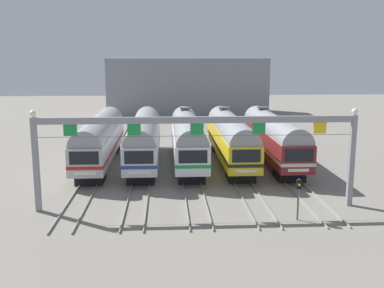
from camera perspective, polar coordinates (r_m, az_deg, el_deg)
name	(u,v)px	position (r m, az deg, el deg)	size (l,w,h in m)	color
ground_plane	(188,164)	(45.34, -0.56, -2.46)	(160.00, 160.00, 0.00)	gray
track_bed	(182,134)	(61.98, -1.31, 1.25)	(18.52, 70.00, 0.15)	gray
commuter_train_stainless	(100,138)	(45.20, -11.40, 0.76)	(2.88, 18.06, 4.77)	#B2B5BA
commuter_train_silver	(144,137)	(44.80, -6.01, 0.83)	(2.88, 18.06, 4.77)	silver
commuter_train_white	(188,137)	(44.80, -0.56, 0.89)	(2.88, 18.06, 5.05)	white
commuter_train_yellow	(231,137)	(45.20, 4.83, 0.94)	(2.88, 18.06, 5.05)	gold
commuter_train_maroon	(273,136)	(45.99, 10.09, 0.98)	(2.88, 18.06, 5.05)	maroon
catenary_gantry	(197,134)	(31.08, 0.62, 1.22)	(22.25, 0.44, 6.97)	gray
yard_signal_mast	(299,191)	(30.30, 13.17, -5.79)	(0.28, 0.35, 2.77)	#59595E
maintenance_building	(187,86)	(85.18, -0.62, 7.27)	(28.72, 10.00, 10.11)	gray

